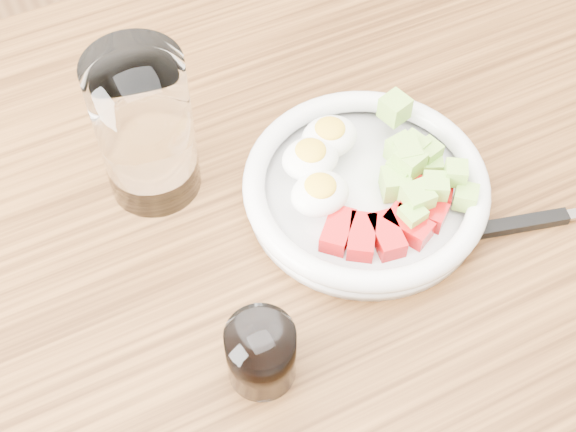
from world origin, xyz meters
name	(u,v)px	position (x,y,z in m)	size (l,w,h in m)	color
dining_table	(300,287)	(0.00, 0.00, 0.67)	(1.50, 0.90, 0.77)	brown
bowl	(365,185)	(0.08, 0.01, 0.79)	(0.25, 0.25, 0.06)	silver
fork	(545,220)	(0.23, -0.09, 0.78)	(0.22, 0.07, 0.01)	black
water_glass	(145,128)	(-0.11, 0.13, 0.85)	(0.09, 0.09, 0.17)	white
coffee_glass	(261,354)	(-0.10, -0.11, 0.80)	(0.06, 0.06, 0.07)	white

